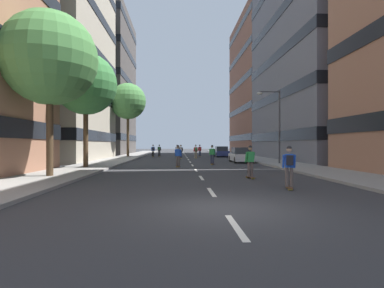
# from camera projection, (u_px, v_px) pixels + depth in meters

# --- Properties ---
(ground_plane) EXTENTS (170.00, 170.00, 0.00)m
(ground_plane) POSITION_uv_depth(u_px,v_px,m) (188.00, 159.00, 37.20)
(ground_plane) COLOR #333335
(sidewalk_left) EXTENTS (3.83, 77.92, 0.14)m
(sidewalk_left) POSITION_uv_depth(u_px,v_px,m) (125.00, 158.00, 40.35)
(sidewalk_left) COLOR gray
(sidewalk_left) RESTS_ON ground_plane
(sidewalk_right) EXTENTS (3.83, 77.92, 0.14)m
(sidewalk_right) POSITION_uv_depth(u_px,v_px,m) (249.00, 157.00, 41.12)
(sidewalk_right) COLOR gray
(sidewalk_right) RESTS_ON ground_plane
(lane_markings) EXTENTS (0.16, 67.20, 0.01)m
(lane_markings) POSITION_uv_depth(u_px,v_px,m) (188.00, 159.00, 39.36)
(lane_markings) COLOR silver
(lane_markings) RESTS_ON ground_plane
(building_left_mid) EXTENTS (16.91, 17.18, 22.88)m
(building_left_mid) POSITION_uv_depth(u_px,v_px,m) (26.00, 59.00, 34.98)
(building_left_mid) COLOR #B2A893
(building_left_mid) RESTS_ON ground_plane
(building_left_far) EXTENTS (16.91, 17.98, 25.42)m
(building_left_far) POSITION_uv_depth(u_px,v_px,m) (83.00, 84.00, 56.20)
(building_left_far) COLOR #4C4744
(building_left_far) RESTS_ON ground_plane
(building_right_mid) EXTENTS (16.91, 22.21, 27.69)m
(building_right_mid) POSITION_uv_depth(u_px,v_px,m) (344.00, 43.00, 36.72)
(building_right_mid) COLOR slate
(building_right_mid) RESTS_ON ground_plane
(building_right_far) EXTENTS (16.91, 20.60, 25.30)m
(building_right_far) POSITION_uv_depth(u_px,v_px,m) (283.00, 86.00, 57.94)
(building_right_far) COLOR brown
(building_right_far) RESTS_ON ground_plane
(parked_car_near) EXTENTS (1.82, 4.40, 1.52)m
(parked_car_near) POSITION_uv_depth(u_px,v_px,m) (241.00, 155.00, 31.24)
(parked_car_near) COLOR silver
(parked_car_near) RESTS_ON ground_plane
(parked_car_mid) EXTENTS (1.82, 4.40, 1.52)m
(parked_car_mid) POSITION_uv_depth(u_px,v_px,m) (221.00, 152.00, 45.08)
(parked_car_mid) COLOR navy
(parked_car_mid) RESTS_ON ground_plane
(street_tree_near) EXTENTS (5.07, 5.07, 8.90)m
(street_tree_near) POSITION_uv_depth(u_px,v_px,m) (50.00, 58.00, 16.69)
(street_tree_near) COLOR #4C3823
(street_tree_near) RESTS_ON sidewalk_left
(street_tree_mid) EXTENTS (5.01, 5.01, 10.20)m
(street_tree_mid) POSITION_uv_depth(u_px,v_px,m) (128.00, 101.00, 42.97)
(street_tree_mid) COLOR #4C3823
(street_tree_mid) RESTS_ON sidewalk_left
(street_tree_far) EXTENTS (4.64, 4.64, 8.57)m
(street_tree_far) POSITION_uv_depth(u_px,v_px,m) (86.00, 84.00, 23.22)
(street_tree_far) COLOR #4C3823
(street_tree_far) RESTS_ON sidewalk_left
(streetlamp_right) EXTENTS (2.13, 0.30, 6.50)m
(streetlamp_right) POSITION_uv_depth(u_px,v_px,m) (275.00, 119.00, 27.62)
(streetlamp_right) COLOR #3F3F44
(streetlamp_right) RESTS_ON sidewalk_right
(skater_0) EXTENTS (0.55, 0.92, 1.78)m
(skater_0) POSITION_uv_depth(u_px,v_px,m) (181.00, 151.00, 39.78)
(skater_0) COLOR brown
(skater_0) RESTS_ON ground_plane
(skater_1) EXTENTS (0.56, 0.92, 1.78)m
(skater_1) POSITION_uv_depth(u_px,v_px,m) (196.00, 150.00, 40.50)
(skater_1) COLOR brown
(skater_1) RESTS_ON ground_plane
(skater_2) EXTENTS (0.55, 0.92, 1.78)m
(skater_2) POSITION_uv_depth(u_px,v_px,m) (153.00, 150.00, 44.56)
(skater_2) COLOR brown
(skater_2) RESTS_ON ground_plane
(skater_3) EXTENTS (0.57, 0.92, 1.78)m
(skater_3) POSITION_uv_depth(u_px,v_px,m) (250.00, 160.00, 16.59)
(skater_3) COLOR brown
(skater_3) RESTS_ON ground_plane
(skater_4) EXTENTS (0.57, 0.92, 1.78)m
(skater_4) POSITION_uv_depth(u_px,v_px,m) (159.00, 150.00, 46.39)
(skater_4) COLOR brown
(skater_4) RESTS_ON ground_plane
(skater_5) EXTENTS (0.57, 0.92, 1.78)m
(skater_5) POSITION_uv_depth(u_px,v_px,m) (289.00, 164.00, 12.61)
(skater_5) COLOR brown
(skater_5) RESTS_ON ground_plane
(skater_6) EXTENTS (0.57, 0.92, 1.78)m
(skater_6) POSITION_uv_depth(u_px,v_px,m) (178.00, 155.00, 24.94)
(skater_6) COLOR brown
(skater_6) RESTS_ON ground_plane
(skater_7) EXTENTS (0.57, 0.92, 1.78)m
(skater_7) POSITION_uv_depth(u_px,v_px,m) (200.00, 150.00, 46.00)
(skater_7) COLOR brown
(skater_7) RESTS_ON ground_plane
(skater_8) EXTENTS (0.55, 0.91, 1.78)m
(skater_8) POSITION_uv_depth(u_px,v_px,m) (177.00, 150.00, 45.15)
(skater_8) COLOR brown
(skater_8) RESTS_ON ground_plane
(skater_9) EXTENTS (0.57, 0.92, 1.78)m
(skater_9) POSITION_uv_depth(u_px,v_px,m) (212.00, 154.00, 27.96)
(skater_9) COLOR brown
(skater_9) RESTS_ON ground_plane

